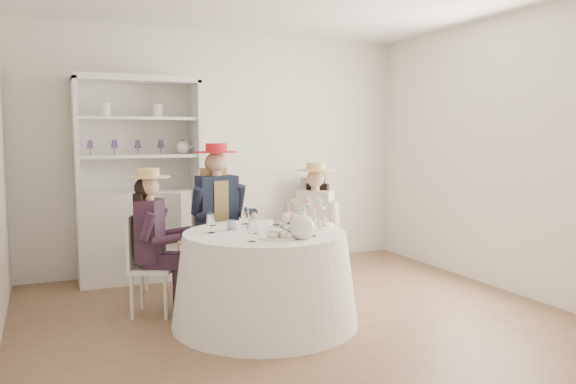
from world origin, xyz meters
name	(u,v)px	position (x,y,z in m)	size (l,w,h in m)	color
ground	(293,315)	(0.00, 0.00, 0.00)	(4.50, 4.50, 0.00)	brown
wall_back	(222,151)	(0.00, 2.00, 1.35)	(4.50, 4.50, 0.00)	silver
wall_front	(454,172)	(0.00, -2.00, 1.35)	(4.50, 4.50, 0.00)	silver
wall_right	(499,154)	(2.25, 0.00, 1.35)	(4.50, 4.50, 0.00)	silver
tea_table	(265,278)	(-0.29, -0.09, 0.38)	(1.52, 1.52, 0.76)	white
hutch	(140,208)	(-0.99, 1.77, 0.76)	(1.29, 0.55, 2.14)	silver
side_table	(313,233)	(1.04, 1.73, 0.36)	(0.47, 0.47, 0.72)	silver
hatbox	(313,190)	(1.04, 1.73, 0.88)	(0.30, 0.30, 0.30)	black
guest_left	(153,233)	(-1.08, 0.49, 0.71)	(0.53, 0.48, 1.26)	silver
guest_mid	(218,209)	(-0.39, 0.90, 0.82)	(0.54, 0.56, 1.46)	silver
guest_right	(314,220)	(0.47, 0.54, 0.72)	(0.54, 0.54, 1.27)	silver
spare_chair	(161,236)	(-0.85, 1.36, 0.52)	(0.44, 0.44, 0.97)	silver
teacup_a	(232,226)	(-0.51, 0.09, 0.79)	(0.09, 0.09, 0.07)	white
teacup_b	(252,223)	(-0.31, 0.17, 0.79)	(0.07, 0.07, 0.06)	white
teacup_c	(278,223)	(-0.09, 0.10, 0.79)	(0.08, 0.08, 0.06)	white
flower_bowl	(292,227)	(-0.07, -0.13, 0.78)	(0.22, 0.22, 0.05)	white
flower_arrangement	(291,220)	(-0.10, -0.18, 0.86)	(0.21, 0.21, 0.08)	pink
table_teapot	(302,227)	(-0.14, -0.48, 0.84)	(0.28, 0.20, 0.21)	white
sandwich_plate	(278,236)	(-0.30, -0.40, 0.77)	(0.28, 0.28, 0.06)	white
cupcake_stand	(314,217)	(0.16, -0.08, 0.85)	(0.26, 0.26, 0.25)	white
stemware_set	(265,223)	(-0.29, -0.09, 0.83)	(0.90, 0.87, 0.15)	white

